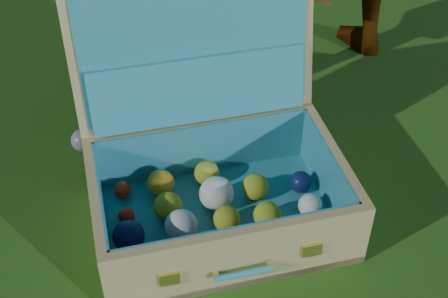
% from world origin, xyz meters
% --- Properties ---
extents(ground, '(60.00, 60.00, 0.00)m').
position_xyz_m(ground, '(0.00, 0.00, 0.00)').
color(ground, '#215114').
rests_on(ground, ground).
extents(stray_ball, '(0.08, 0.08, 0.08)m').
position_xyz_m(stray_ball, '(-0.61, 0.09, 0.04)').
color(stray_ball, teal).
rests_on(stray_ball, ground).
extents(suitcase, '(0.86, 0.80, 0.65)m').
position_xyz_m(suitcase, '(-0.16, -0.09, 0.19)').
color(suitcase, tan).
rests_on(suitcase, ground).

